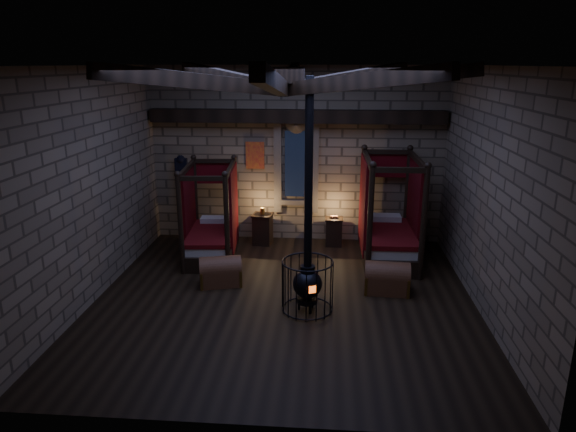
# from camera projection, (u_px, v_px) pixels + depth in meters

# --- Properties ---
(room) EXTENTS (7.02, 7.02, 4.29)m
(room) POSITION_uv_depth(u_px,v_px,m) (284.00, 94.00, 8.60)
(room) COLOR black
(room) RESTS_ON ground
(bed_left) EXTENTS (1.22, 2.08, 2.08)m
(bed_left) POSITION_uv_depth(u_px,v_px,m) (212.00, 234.00, 11.61)
(bed_left) COLOR black
(bed_left) RESTS_ON ground
(bed_right) EXTENTS (1.20, 2.23, 2.31)m
(bed_right) POSITION_uv_depth(u_px,v_px,m) (388.00, 234.00, 11.44)
(bed_right) COLOR black
(bed_right) RESTS_ON ground
(trunk_left) EXTENTS (0.91, 0.69, 0.60)m
(trunk_left) POSITION_uv_depth(u_px,v_px,m) (221.00, 272.00, 10.16)
(trunk_left) COLOR brown
(trunk_left) RESTS_ON ground
(trunk_right) EXTENTS (0.88, 0.60, 0.62)m
(trunk_right) POSITION_uv_depth(u_px,v_px,m) (387.00, 279.00, 9.83)
(trunk_right) COLOR brown
(trunk_right) RESTS_ON ground
(nightstand_left) EXTENTS (0.52, 0.50, 0.91)m
(nightstand_left) POSITION_uv_depth(u_px,v_px,m) (263.00, 229.00, 12.43)
(nightstand_left) COLOR black
(nightstand_left) RESTS_ON ground
(nightstand_right) EXTENTS (0.43, 0.41, 0.74)m
(nightstand_right) POSITION_uv_depth(u_px,v_px,m) (334.00, 231.00, 12.34)
(nightstand_right) COLOR black
(nightstand_right) RESTS_ON ground
(stove) EXTENTS (0.92, 0.92, 4.05)m
(stove) POSITION_uv_depth(u_px,v_px,m) (307.00, 280.00, 9.00)
(stove) COLOR black
(stove) RESTS_ON ground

